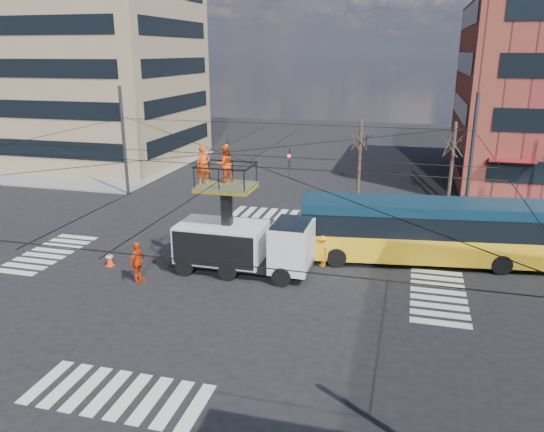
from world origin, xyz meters
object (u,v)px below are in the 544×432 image
at_px(city_bus, 422,230).
at_px(worker_ground, 138,262).
at_px(flagger, 322,250).
at_px(traffic_cone, 110,259).
at_px(utility_truck, 243,232).

bearing_deg(city_bus, worker_ground, -162.77).
xyz_separation_m(worker_ground, flagger, (7.96, 4.13, -0.14)).
relative_size(traffic_cone, worker_ground, 0.39).
relative_size(utility_truck, traffic_cone, 9.23).
bearing_deg(worker_ground, utility_truck, -54.45).
distance_m(utility_truck, flagger, 4.15).
relative_size(traffic_cone, flagger, 0.46).
bearing_deg(utility_truck, worker_ground, -150.68).
height_order(worker_ground, flagger, worker_ground).
bearing_deg(traffic_cone, city_bus, 16.81).
bearing_deg(utility_truck, city_bus, 22.95).
xyz_separation_m(utility_truck, traffic_cone, (-6.72, -1.04, -1.65)).
bearing_deg(city_bus, flagger, -166.92).
xyz_separation_m(utility_truck, flagger, (3.59, 1.69, -1.20)).
xyz_separation_m(traffic_cone, worker_ground, (2.36, -1.39, 0.60)).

